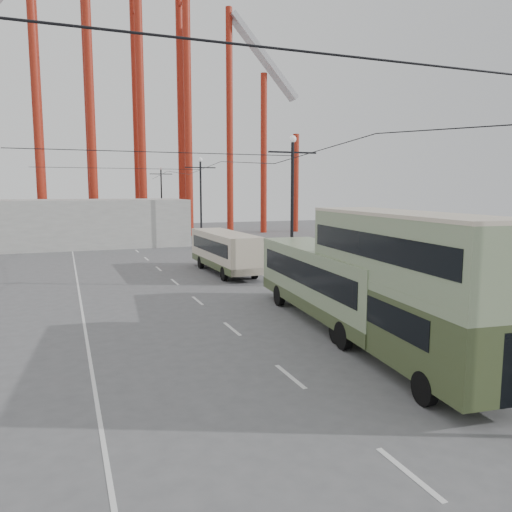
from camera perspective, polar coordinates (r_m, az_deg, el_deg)
name	(u,v)px	position (r m, az deg, el deg)	size (l,w,h in m)	color
ground	(391,425)	(14.02, 15.15, -18.13)	(160.00, 160.00, 0.00)	#555557
road_markings	(185,288)	(31.16, -8.14, -3.66)	(12.52, 120.00, 0.01)	silver
lamp_post_mid	(292,212)	(31.10, 4.14, 5.06)	(3.20, 0.44, 9.32)	black
lamp_post_far	(201,203)	(51.85, -6.32, 6.01)	(3.20, 0.44, 9.32)	black
lamp_post_distant	(162,200)	(73.33, -10.74, 6.36)	(3.20, 0.44, 9.32)	black
roller_coaster	(100,52)	(69.30, -17.39, 21.33)	(52.95, 5.00, 55.48)	maroon
fairground_shed	(80,223)	(57.24, -19.44, 3.59)	(22.00, 10.00, 5.00)	#989894
double_decker_bus	(402,280)	(17.69, 16.39, -2.70)	(3.48, 10.05, 5.29)	#3B4626
single_decker_green	(330,281)	(23.15, 8.41, -2.80)	(3.73, 12.05, 3.35)	gray
single_decker_cream	(225,250)	(36.34, -3.58, 0.66)	(2.57, 9.59, 2.97)	beige
pedestrian	(360,319)	(20.20, 11.81, -7.08)	(0.71, 0.46, 1.94)	black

